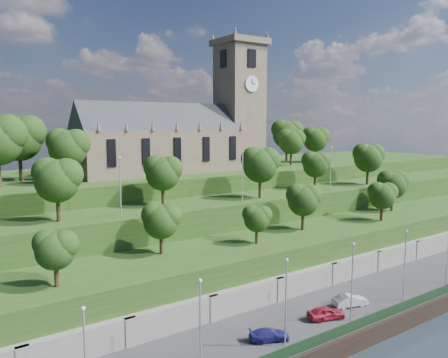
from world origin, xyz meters
TOP-DOWN VIEW (x-y plane):
  - ground at (0.00, 0.00)m, footprint 320.00×320.00m
  - promenade at (0.00, 6.00)m, footprint 160.00×12.00m
  - quay_wall at (0.00, -0.05)m, footprint 160.00×0.50m
  - fence at (0.00, 0.60)m, footprint 160.00×0.10m
  - retaining_wall at (0.00, 11.97)m, footprint 160.00×2.10m
  - embankment_lower at (0.00, 18.00)m, footprint 160.00×12.00m
  - embankment_upper at (0.00, 29.00)m, footprint 160.00×10.00m
  - hilltop at (0.00, 50.00)m, footprint 160.00×32.00m
  - church at (0.79, 45.98)m, footprint 38.60×12.35m
  - trees_lower at (5.95, 18.40)m, footprint 66.03×8.77m
  - trees_upper at (3.04, 28.02)m, footprint 65.46×8.39m
  - trees_hilltop at (-4.57, 44.98)m, footprint 73.77×16.24m
  - lamp_posts_promenade at (-2.00, 2.50)m, footprint 60.36×0.36m
  - lamp_posts_upper at (-0.00, 26.00)m, footprint 40.36×0.36m
  - car_left at (-4.08, 4.33)m, footprint 4.71×3.08m
  - car_middle at (1.01, 5.12)m, footprint 4.67×2.68m
  - car_right at (-12.66, 4.21)m, footprint 4.59×3.29m

SIDE VIEW (x-z plane):
  - ground at x=0.00m, z-range 0.00..0.00m
  - promenade at x=0.00m, z-range 0.00..2.00m
  - quay_wall at x=0.00m, z-range 0.00..2.20m
  - retaining_wall at x=0.00m, z-range 0.00..5.00m
  - fence at x=0.00m, z-range 2.00..3.20m
  - car_right at x=-12.66m, z-range 2.00..3.23m
  - car_middle at x=1.01m, z-range 2.00..3.46m
  - car_left at x=-4.08m, z-range 2.00..3.49m
  - embankment_lower at x=0.00m, z-range 0.00..8.00m
  - embankment_upper at x=0.00m, z-range 0.00..12.00m
  - lamp_posts_promenade at x=-2.00m, z-range 2.63..11.77m
  - hilltop at x=0.00m, z-range 0.00..15.00m
  - trees_lower at x=5.95m, z-range 8.78..16.46m
  - lamp_posts_upper at x=0.00m, z-range 12.61..20.70m
  - trees_upper at x=3.04m, z-range 13.21..21.70m
  - trees_hilltop at x=-4.57m, z-range 16.28..27.06m
  - church at x=0.79m, z-range 8.72..36.32m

